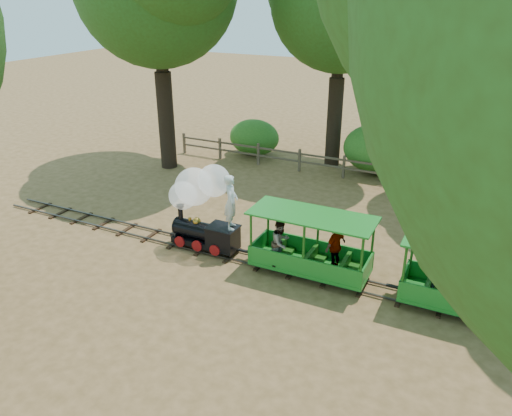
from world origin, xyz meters
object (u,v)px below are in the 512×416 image
at_px(locomotive, 201,201).
at_px(carriage_rear, 468,285).
at_px(carriage_front, 308,250).
at_px(fence, 367,169).

xyz_separation_m(locomotive, carriage_rear, (7.56, -0.08, -0.78)).
height_order(carriage_front, carriage_rear, same).
distance_m(carriage_front, carriage_rear, 4.09).
height_order(carriage_front, fence, carriage_front).
bearing_deg(carriage_rear, carriage_front, -179.31).
relative_size(locomotive, fence, 0.15).
bearing_deg(locomotive, carriage_front, -2.14).
bearing_deg(fence, carriage_rear, -60.57).
relative_size(locomotive, carriage_rear, 0.83).
height_order(carriage_rear, fence, carriage_rear).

